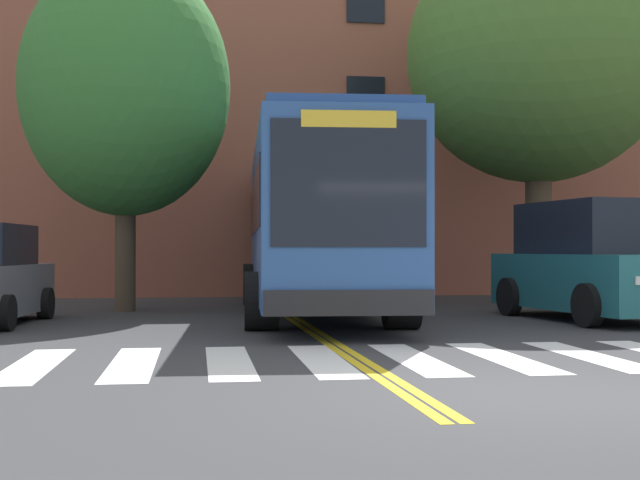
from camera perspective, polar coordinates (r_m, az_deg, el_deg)
The scene contains 10 objects.
ground_plane at distance 8.56m, azimuth 13.56°, elevation -9.57°, with size 120.00×120.00×0.00m, color #38383A.
crosswalk at distance 10.87m, azimuth 3.12°, elevation -7.63°, with size 10.64×3.37×0.01m.
lane_line_yellow_inner at distance 24.68m, azimuth -4.03°, elevation -3.68°, with size 0.12×36.00×0.01m, color gold.
lane_line_yellow_outer at distance 24.69m, azimuth -3.66°, elevation -3.68°, with size 0.12×36.00×0.01m, color gold.
city_bus at distance 18.55m, azimuth -0.43°, elevation 1.24°, with size 3.42×12.45×3.56m.
car_teal_far_lane at distance 17.55m, azimuth 17.02°, elevation -1.48°, with size 2.58×4.83×2.23m.
car_black_behind_bus at distance 27.73m, azimuth -5.71°, elevation -1.60°, with size 2.37×4.53×1.85m.
street_tree_curbside_large at distance 22.58m, azimuth 13.79°, elevation 11.49°, with size 6.44×7.05×9.20m.
street_tree_curbside_small at distance 19.91m, azimuth -12.33°, elevation 9.51°, with size 6.11×6.12×7.62m.
building_facade at distance 30.27m, azimuth 1.13°, elevation 6.85°, with size 41.70×9.57×10.50m.
Camera 1 is at (-3.19, -7.82, 1.34)m, focal length 50.00 mm.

